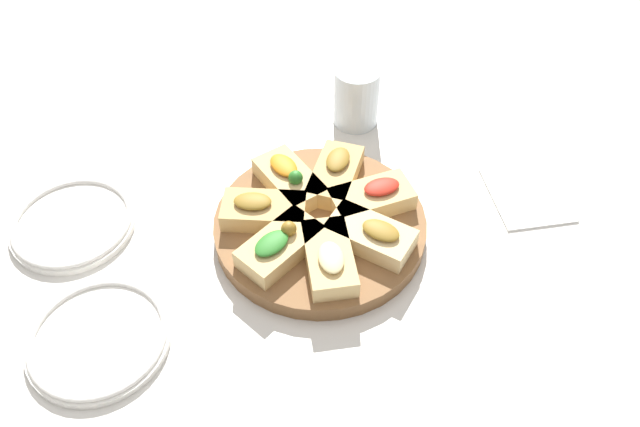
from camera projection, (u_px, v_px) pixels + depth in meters
name	position (u px, v px, depth m)	size (l,w,h in m)	color
ground_plane	(320.00, 232.00, 0.92)	(3.00, 3.00, 0.00)	silver
serving_board	(320.00, 226.00, 0.91)	(0.31, 0.31, 0.03)	brown
focaccia_slice_0	(335.00, 174.00, 0.94)	(0.13, 0.12, 0.04)	tan
focaccia_slice_1	(289.00, 179.00, 0.93)	(0.13, 0.09, 0.05)	#DBB775
focaccia_slice_2	(263.00, 210.00, 0.89)	(0.11, 0.13, 0.04)	tan
focaccia_slice_3	(280.00, 245.00, 0.85)	(0.11, 0.13, 0.05)	#DBB775
focaccia_slice_4	(329.00, 258.00, 0.83)	(0.13, 0.09, 0.04)	#DBB775
focaccia_slice_5	(371.00, 235.00, 0.86)	(0.13, 0.12, 0.04)	#E5C689
focaccia_slice_6	(372.00, 198.00, 0.91)	(0.06, 0.12, 0.04)	#DBB775
plate_left	(99.00, 339.00, 0.79)	(0.18, 0.18, 0.02)	white
plate_right	(73.00, 224.00, 0.92)	(0.18, 0.18, 0.02)	white
water_glass	(356.00, 96.00, 1.05)	(0.08, 0.08, 0.11)	silver
napkin_stack	(527.00, 194.00, 0.96)	(0.13, 0.11, 0.01)	white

